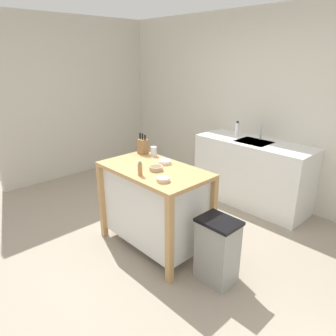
{
  "coord_description": "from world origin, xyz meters",
  "views": [
    {
      "loc": [
        2.13,
        -1.75,
        1.99
      ],
      "look_at": [
        -0.11,
        0.37,
        0.86
      ],
      "focal_mm": 32.98,
      "sensor_mm": 36.0,
      "label": 1
    }
  ],
  "objects_px": {
    "kitchen_island": "(154,203)",
    "sink_faucet": "(261,132)",
    "bowl_stoneware_deep": "(163,179)",
    "pepper_grinder": "(140,169)",
    "bowl_ceramic_wide": "(165,162)",
    "drinking_cup": "(154,151)",
    "bottle_spray_cleaner": "(237,129)",
    "bowl_ceramic_small": "(156,168)",
    "trash_bin": "(217,250)",
    "knife_block": "(143,146)"
  },
  "relations": [
    {
      "from": "bowl_stoneware_deep",
      "to": "pepper_grinder",
      "type": "height_order",
      "value": "pepper_grinder"
    },
    {
      "from": "bowl_stoneware_deep",
      "to": "bottle_spray_cleaner",
      "type": "relative_size",
      "value": 0.58
    },
    {
      "from": "bowl_ceramic_small",
      "to": "sink_faucet",
      "type": "relative_size",
      "value": 0.62
    },
    {
      "from": "knife_block",
      "to": "pepper_grinder",
      "type": "distance_m",
      "value": 0.7
    },
    {
      "from": "kitchen_island",
      "to": "bowl_stoneware_deep",
      "type": "bearing_deg",
      "value": -27.35
    },
    {
      "from": "drinking_cup",
      "to": "pepper_grinder",
      "type": "bearing_deg",
      "value": -52.97
    },
    {
      "from": "kitchen_island",
      "to": "trash_bin",
      "type": "xyz_separation_m",
      "value": [
        0.82,
        0.04,
        -0.19
      ]
    },
    {
      "from": "kitchen_island",
      "to": "bottle_spray_cleaner",
      "type": "distance_m",
      "value": 1.83
    },
    {
      "from": "knife_block",
      "to": "bowl_ceramic_small",
      "type": "distance_m",
      "value": 0.59
    },
    {
      "from": "knife_block",
      "to": "drinking_cup",
      "type": "distance_m",
      "value": 0.16
    },
    {
      "from": "knife_block",
      "to": "bowl_ceramic_wide",
      "type": "xyz_separation_m",
      "value": [
        0.44,
        -0.06,
        -0.07
      ]
    },
    {
      "from": "bowl_ceramic_wide",
      "to": "drinking_cup",
      "type": "height_order",
      "value": "drinking_cup"
    },
    {
      "from": "drinking_cup",
      "to": "trash_bin",
      "type": "xyz_separation_m",
      "value": [
        1.13,
        -0.22,
        -0.65
      ]
    },
    {
      "from": "sink_faucet",
      "to": "bottle_spray_cleaner",
      "type": "bearing_deg",
      "value": -168.27
    },
    {
      "from": "drinking_cup",
      "to": "sink_faucet",
      "type": "relative_size",
      "value": 0.49
    },
    {
      "from": "bowl_ceramic_wide",
      "to": "sink_faucet",
      "type": "height_order",
      "value": "sink_faucet"
    },
    {
      "from": "knife_block",
      "to": "bowl_stoneware_deep",
      "type": "bearing_deg",
      "value": -27.05
    },
    {
      "from": "knife_block",
      "to": "sink_faucet",
      "type": "bearing_deg",
      "value": 69.52
    },
    {
      "from": "kitchen_island",
      "to": "bowl_stoneware_deep",
      "type": "distance_m",
      "value": 0.56
    },
    {
      "from": "drinking_cup",
      "to": "trash_bin",
      "type": "bearing_deg",
      "value": -11.24
    },
    {
      "from": "bowl_ceramic_small",
      "to": "drinking_cup",
      "type": "relative_size",
      "value": 1.26
    },
    {
      "from": "kitchen_island",
      "to": "pepper_grinder",
      "type": "xyz_separation_m",
      "value": [
        0.06,
        -0.23,
        0.47
      ]
    },
    {
      "from": "bowl_ceramic_small",
      "to": "bowl_ceramic_wide",
      "type": "bearing_deg",
      "value": 113.13
    },
    {
      "from": "kitchen_island",
      "to": "pepper_grinder",
      "type": "relative_size",
      "value": 7.8
    },
    {
      "from": "bowl_ceramic_small",
      "to": "bottle_spray_cleaner",
      "type": "bearing_deg",
      "value": 98.63
    },
    {
      "from": "trash_bin",
      "to": "bottle_spray_cleaner",
      "type": "height_order",
      "value": "bottle_spray_cleaner"
    },
    {
      "from": "bottle_spray_cleaner",
      "to": "pepper_grinder",
      "type": "bearing_deg",
      "value": -82.21
    },
    {
      "from": "bowl_ceramic_small",
      "to": "bottle_spray_cleaner",
      "type": "distance_m",
      "value": 1.79
    },
    {
      "from": "kitchen_island",
      "to": "drinking_cup",
      "type": "distance_m",
      "value": 0.61
    },
    {
      "from": "knife_block",
      "to": "drinking_cup",
      "type": "bearing_deg",
      "value": 12.26
    },
    {
      "from": "bowl_stoneware_deep",
      "to": "sink_faucet",
      "type": "height_order",
      "value": "sink_faucet"
    },
    {
      "from": "bowl_ceramic_wide",
      "to": "bottle_spray_cleaner",
      "type": "distance_m",
      "value": 1.59
    },
    {
      "from": "bowl_ceramic_small",
      "to": "sink_faucet",
      "type": "xyz_separation_m",
      "value": [
        0.07,
        1.84,
        0.08
      ]
    },
    {
      "from": "knife_block",
      "to": "bowl_ceramic_small",
      "type": "xyz_separation_m",
      "value": [
        0.52,
        -0.26,
        -0.07
      ]
    },
    {
      "from": "knife_block",
      "to": "trash_bin",
      "type": "distance_m",
      "value": 1.46
    },
    {
      "from": "kitchen_island",
      "to": "sink_faucet",
      "type": "distance_m",
      "value": 1.89
    },
    {
      "from": "sink_faucet",
      "to": "bowl_stoneware_deep",
      "type": "bearing_deg",
      "value": -84.44
    },
    {
      "from": "drinking_cup",
      "to": "bowl_ceramic_small",
      "type": "bearing_deg",
      "value": -38.16
    },
    {
      "from": "kitchen_island",
      "to": "bottle_spray_cleaner",
      "type": "bearing_deg",
      "value": 96.7
    },
    {
      "from": "pepper_grinder",
      "to": "trash_bin",
      "type": "xyz_separation_m",
      "value": [
        0.75,
        0.27,
        -0.66
      ]
    },
    {
      "from": "pepper_grinder",
      "to": "bowl_ceramic_wide",
      "type": "bearing_deg",
      "value": 102.15
    },
    {
      "from": "knife_block",
      "to": "bowl_stoneware_deep",
      "type": "height_order",
      "value": "knife_block"
    },
    {
      "from": "bowl_ceramic_wide",
      "to": "trash_bin",
      "type": "relative_size",
      "value": 0.21
    },
    {
      "from": "bowl_stoneware_deep",
      "to": "bottle_spray_cleaner",
      "type": "bearing_deg",
      "value": 105.5
    },
    {
      "from": "drinking_cup",
      "to": "pepper_grinder",
      "type": "height_order",
      "value": "pepper_grinder"
    },
    {
      "from": "knife_block",
      "to": "bowl_stoneware_deep",
      "type": "distance_m",
      "value": 0.88
    },
    {
      "from": "bowl_ceramic_small",
      "to": "trash_bin",
      "type": "distance_m",
      "value": 0.98
    },
    {
      "from": "kitchen_island",
      "to": "pepper_grinder",
      "type": "bearing_deg",
      "value": -74.11
    },
    {
      "from": "pepper_grinder",
      "to": "bottle_spray_cleaner",
      "type": "relative_size",
      "value": 0.7
    },
    {
      "from": "bowl_stoneware_deep",
      "to": "pepper_grinder",
      "type": "distance_m",
      "value": 0.27
    }
  ]
}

